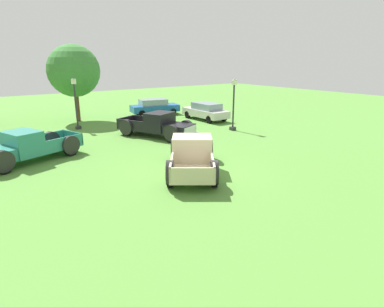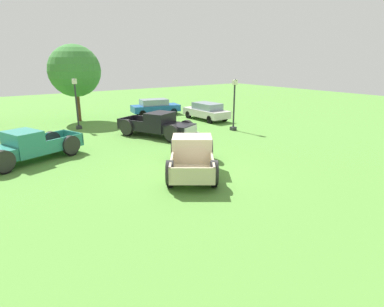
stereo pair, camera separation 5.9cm
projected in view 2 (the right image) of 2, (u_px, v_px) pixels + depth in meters
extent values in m
plane|color=#548C38|center=(196.00, 171.00, 15.07)|extent=(80.00, 80.00, 0.00)
cube|color=#C6B793|center=(192.00, 147.00, 16.48)|extent=(2.25, 2.24, 0.59)
cube|color=silver|center=(192.00, 143.00, 17.27)|extent=(1.22, 0.90, 0.49)
sphere|color=silver|center=(180.00, 143.00, 17.24)|extent=(0.21, 0.21, 0.21)
sphere|color=silver|center=(204.00, 143.00, 17.24)|extent=(0.21, 0.21, 0.21)
cube|color=#C6B793|center=(192.00, 149.00, 14.96)|extent=(2.26, 2.16, 1.23)
cube|color=#8C9EA8|center=(192.00, 140.00, 15.50)|extent=(1.28, 0.93, 0.54)
cube|color=#C6B793|center=(192.00, 174.00, 13.38)|extent=(2.75, 2.86, 0.11)
cube|color=#C6B793|center=(171.00, 166.00, 13.28)|extent=(1.37, 1.87, 0.59)
cube|color=#C6B793|center=(213.00, 166.00, 13.28)|extent=(1.37, 1.87, 0.59)
cube|color=#C6B793|center=(192.00, 175.00, 12.24)|extent=(1.50, 1.11, 0.59)
cylinder|color=black|center=(175.00, 153.00, 16.56)|extent=(0.66, 0.80, 0.81)
cylinder|color=#B7B7BC|center=(174.00, 153.00, 16.56)|extent=(0.40, 0.41, 0.32)
cylinder|color=black|center=(174.00, 149.00, 16.50)|extent=(0.84, 1.01, 1.02)
cylinder|color=black|center=(209.00, 153.00, 16.56)|extent=(0.66, 0.80, 0.81)
cylinder|color=#B7B7BC|center=(210.00, 153.00, 16.56)|extent=(0.40, 0.41, 0.32)
cylinder|color=black|center=(209.00, 149.00, 16.50)|extent=(0.84, 1.01, 1.02)
cylinder|color=black|center=(170.00, 177.00, 13.13)|extent=(0.66, 0.80, 0.81)
cylinder|color=#B7B7BC|center=(170.00, 177.00, 13.13)|extent=(0.40, 0.41, 0.32)
cylinder|color=black|center=(170.00, 173.00, 13.08)|extent=(0.84, 1.01, 1.02)
cylinder|color=black|center=(214.00, 177.00, 13.14)|extent=(0.66, 0.80, 0.81)
cylinder|color=#B7B7BC|center=(214.00, 177.00, 13.14)|extent=(0.40, 0.41, 0.32)
cylinder|color=black|center=(214.00, 173.00, 13.08)|extent=(0.84, 1.01, 1.02)
cube|color=silver|center=(192.00, 149.00, 17.40)|extent=(1.64, 1.22, 0.13)
cube|color=black|center=(180.00, 129.00, 20.74)|extent=(2.16, 2.15, 0.59)
cube|color=silver|center=(191.00, 130.00, 20.34)|extent=(1.36, 0.67, 0.50)
sphere|color=silver|center=(195.00, 128.00, 20.89)|extent=(0.21, 0.21, 0.21)
sphere|color=silver|center=(185.00, 132.00, 19.80)|extent=(0.21, 0.21, 0.21)
cube|color=black|center=(160.00, 122.00, 21.36)|extent=(2.22, 2.02, 1.24)
cube|color=#8C9EA8|center=(168.00, 119.00, 20.97)|extent=(1.43, 0.69, 0.54)
cube|color=black|center=(139.00, 127.00, 22.39)|extent=(2.57, 2.80, 0.11)
cube|color=black|center=(146.00, 120.00, 23.00)|extent=(1.02, 2.09, 0.59)
cube|color=black|center=(130.00, 124.00, 21.58)|extent=(1.02, 2.09, 0.59)
cube|color=black|center=(126.00, 121.00, 22.81)|extent=(1.67, 0.83, 0.59)
cylinder|color=black|center=(187.00, 131.00, 21.57)|extent=(0.56, 0.84, 0.82)
cylinder|color=#B7B7BC|center=(187.00, 131.00, 21.58)|extent=(0.37, 0.40, 0.33)
cylinder|color=black|center=(187.00, 128.00, 21.51)|extent=(0.70, 1.06, 1.03)
cylinder|color=black|center=(172.00, 136.00, 20.07)|extent=(0.56, 0.84, 0.82)
cylinder|color=#B7B7BC|center=(172.00, 136.00, 20.06)|extent=(0.37, 0.40, 0.33)
cylinder|color=black|center=(172.00, 133.00, 20.01)|extent=(0.70, 1.06, 1.03)
cylinder|color=black|center=(144.00, 125.00, 23.28)|extent=(0.56, 0.84, 0.82)
cylinder|color=#B7B7BC|center=(144.00, 125.00, 23.29)|extent=(0.37, 0.40, 0.33)
cylinder|color=black|center=(144.00, 123.00, 23.23)|extent=(0.70, 1.06, 1.03)
cylinder|color=black|center=(127.00, 130.00, 21.78)|extent=(0.56, 0.84, 0.82)
cylinder|color=#B7B7BC|center=(127.00, 130.00, 21.77)|extent=(0.37, 0.40, 0.33)
cylinder|color=black|center=(127.00, 127.00, 21.72)|extent=(0.70, 1.06, 1.03)
cube|color=silver|center=(191.00, 136.00, 20.42)|extent=(1.83, 0.92, 0.13)
cube|color=#2D8475|center=(23.00, 143.00, 16.09)|extent=(1.87, 2.11, 1.21)
cube|color=#8C9EA8|center=(10.00, 140.00, 15.51)|extent=(0.55, 1.44, 0.53)
cube|color=#2D8475|center=(57.00, 146.00, 17.65)|extent=(2.66, 2.39, 0.10)
cube|color=#2D8475|center=(66.00, 142.00, 17.09)|extent=(2.10, 0.82, 0.58)
cube|color=#2D8475|center=(47.00, 138.00, 18.01)|extent=(2.10, 0.82, 0.58)
cube|color=#2D8475|center=(73.00, 136.00, 18.38)|extent=(0.67, 1.68, 0.58)
cylinder|color=black|center=(4.00, 165.00, 14.62)|extent=(0.83, 0.48, 0.80)
cylinder|color=#B7B7BC|center=(4.00, 166.00, 14.61)|extent=(0.38, 0.34, 0.32)
cylinder|color=black|center=(3.00, 161.00, 14.56)|extent=(1.05, 0.61, 1.01)
cylinder|color=black|center=(71.00, 148.00, 17.39)|extent=(0.83, 0.48, 0.80)
cylinder|color=#B7B7BC|center=(71.00, 148.00, 17.38)|extent=(0.38, 0.34, 0.32)
cylinder|color=black|center=(71.00, 145.00, 17.33)|extent=(1.05, 0.61, 1.01)
cylinder|color=black|center=(52.00, 144.00, 18.35)|extent=(0.83, 0.48, 0.80)
cylinder|color=#B7B7BC|center=(52.00, 144.00, 18.36)|extent=(0.38, 0.34, 0.32)
cylinder|color=black|center=(52.00, 140.00, 18.29)|extent=(1.05, 0.61, 1.01)
cube|color=#195699|center=(156.00, 108.00, 30.00)|extent=(4.62, 2.62, 0.59)
cube|color=#7F939E|center=(154.00, 102.00, 29.78)|extent=(2.69, 1.96, 0.54)
cylinder|color=black|center=(168.00, 109.00, 31.35)|extent=(0.66, 0.32, 0.63)
cylinder|color=black|center=(174.00, 112.00, 29.97)|extent=(0.66, 0.32, 0.63)
cylinder|color=black|center=(138.00, 111.00, 30.20)|extent=(0.66, 0.32, 0.63)
cylinder|color=black|center=(143.00, 114.00, 28.82)|extent=(0.66, 0.32, 0.63)
cube|color=silver|center=(206.00, 113.00, 27.53)|extent=(1.85, 4.37, 0.59)
cube|color=#7F939E|center=(207.00, 106.00, 27.26)|extent=(1.53, 2.46, 0.54)
cylinder|color=black|center=(188.00, 115.00, 28.30)|extent=(0.21, 0.64, 0.63)
cylinder|color=black|center=(202.00, 113.00, 29.21)|extent=(0.21, 0.64, 0.63)
cylinder|color=black|center=(210.00, 120.00, 26.02)|extent=(0.21, 0.64, 0.63)
cylinder|color=black|center=(224.00, 118.00, 26.93)|extent=(0.21, 0.64, 0.63)
cube|color=#2D2D33|center=(79.00, 127.00, 24.08)|extent=(0.36, 0.36, 0.25)
cylinder|color=#2D2D33|center=(77.00, 105.00, 23.62)|extent=(0.12, 0.12, 3.04)
cube|color=#F2EACC|center=(74.00, 81.00, 23.14)|extent=(0.28, 0.28, 0.36)
cone|color=#2D2D33|center=(74.00, 79.00, 23.09)|extent=(0.32, 0.32, 0.14)
cube|color=#2D2D33|center=(233.00, 129.00, 23.64)|extent=(0.36, 0.36, 0.25)
cylinder|color=#2D2D33|center=(234.00, 106.00, 23.17)|extent=(0.12, 0.12, 3.01)
cube|color=#F2EACC|center=(235.00, 82.00, 22.70)|extent=(0.28, 0.28, 0.36)
cone|color=#2D2D33|center=(235.00, 80.00, 22.65)|extent=(0.32, 0.32, 0.14)
cylinder|color=brown|center=(78.00, 106.00, 26.88)|extent=(0.36, 0.36, 2.53)
sphere|color=#3D7F38|center=(75.00, 71.00, 26.09)|extent=(4.16, 4.16, 4.16)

